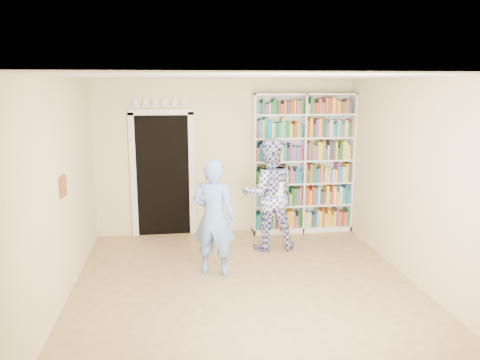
{
  "coord_description": "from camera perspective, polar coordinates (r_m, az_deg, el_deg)",
  "views": [
    {
      "loc": [
        -0.86,
        -5.57,
        2.62
      ],
      "look_at": [
        0.03,
        0.9,
        1.27
      ],
      "focal_mm": 35.0,
      "sensor_mm": 36.0,
      "label": 1
    }
  ],
  "objects": [
    {
      "name": "man_plaid",
      "position": [
        7.43,
        3.52,
        -1.77
      ],
      "size": [
        0.87,
        0.68,
        1.79
      ],
      "primitive_type": "imported",
      "rotation": [
        0.0,
        0.0,
        3.14
      ],
      "color": "navy",
      "rests_on": "floor"
    },
    {
      "name": "paper_sheet",
      "position": [
        7.19,
        4.5,
        -1.4
      ],
      "size": [
        0.21,
        0.02,
        0.29
      ],
      "primitive_type": "cube",
      "rotation": [
        0.0,
        0.0,
        0.03
      ],
      "color": "white",
      "rests_on": "man_plaid"
    },
    {
      "name": "bookshelf",
      "position": [
        8.33,
        7.66,
        2.05
      ],
      "size": [
        1.79,
        0.34,
        2.46
      ],
      "rotation": [
        0.0,
        0.0,
        -0.37
      ],
      "color": "white",
      "rests_on": "floor"
    },
    {
      "name": "floor",
      "position": [
        6.21,
        0.86,
        -13.27
      ],
      "size": [
        5.0,
        5.0,
        0.0
      ],
      "primitive_type": "plane",
      "color": "#916846",
      "rests_on": "ground"
    },
    {
      "name": "wall_art",
      "position": [
        6.05,
        -20.77,
        -0.71
      ],
      "size": [
        0.03,
        0.25,
        0.25
      ],
      "primitive_type": "cube",
      "color": "brown",
      "rests_on": "wall_left"
    },
    {
      "name": "ceiling",
      "position": [
        5.63,
        0.95,
        12.5
      ],
      "size": [
        5.0,
        5.0,
        0.0
      ],
      "primitive_type": "plane",
      "rotation": [
        3.14,
        0.0,
        0.0
      ],
      "color": "white",
      "rests_on": "wall_back"
    },
    {
      "name": "doorway",
      "position": [
        8.18,
        -9.41,
        1.37
      ],
      "size": [
        1.1,
        0.08,
        2.43
      ],
      "color": "black",
      "rests_on": "floor"
    },
    {
      "name": "man_blue",
      "position": [
        6.44,
        -3.21,
        -4.6
      ],
      "size": [
        0.7,
        0.58,
        1.63
      ],
      "primitive_type": "imported",
      "rotation": [
        0.0,
        0.0,
        2.77
      ],
      "color": "#6393DD",
      "rests_on": "floor"
    },
    {
      "name": "wall_back",
      "position": [
        8.21,
        -1.74,
        2.77
      ],
      "size": [
        4.5,
        0.0,
        4.5
      ],
      "primitive_type": "plane",
      "rotation": [
        1.57,
        0.0,
        0.0
      ],
      "color": "beige",
      "rests_on": "floor"
    },
    {
      "name": "wall_right",
      "position": [
        6.5,
        20.92,
        -0.37
      ],
      "size": [
        0.0,
        5.0,
        5.0
      ],
      "primitive_type": "plane",
      "rotation": [
        1.57,
        0.0,
        -1.57
      ],
      "color": "beige",
      "rests_on": "floor"
    },
    {
      "name": "wall_left",
      "position": [
        5.88,
        -21.35,
        -1.61
      ],
      "size": [
        0.0,
        5.0,
        5.0
      ],
      "primitive_type": "plane",
      "rotation": [
        1.57,
        0.0,
        1.57
      ],
      "color": "beige",
      "rests_on": "floor"
    }
  ]
}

